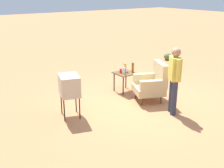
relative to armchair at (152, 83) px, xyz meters
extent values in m
plane|color=#C17A4C|center=(0.06, -0.29, -0.50)|extent=(60.00, 60.00, 0.00)
cylinder|color=brown|center=(-0.39, -0.23, -0.39)|extent=(0.05, 0.05, 0.22)
cylinder|color=brown|center=(0.09, -0.44, -0.39)|extent=(0.05, 0.05, 0.22)
cylinder|color=brown|center=(-0.17, 0.26, -0.39)|extent=(0.05, 0.05, 0.22)
cylinder|color=brown|center=(0.31, 0.04, -0.39)|extent=(0.05, 0.05, 0.22)
cube|color=#CCB784|center=(-0.04, -0.09, -0.18)|extent=(1.01, 1.01, 0.20)
cube|color=#CCB784|center=(0.09, 0.20, 0.24)|extent=(0.76, 0.46, 0.64)
cube|color=#CCB784|center=(-0.33, 0.04, 0.05)|extent=(0.41, 0.68, 0.26)
cube|color=#CCB784|center=(0.25, -0.22, 0.05)|extent=(0.41, 0.68, 0.26)
cylinder|color=black|center=(-1.20, -0.42, -0.22)|extent=(0.04, 0.04, 0.56)
cylinder|color=black|center=(-0.75, -0.42, -0.22)|extent=(0.04, 0.04, 0.56)
cylinder|color=black|center=(-1.20, 0.03, -0.22)|extent=(0.04, 0.04, 0.56)
cylinder|color=black|center=(-0.75, 0.03, -0.22)|extent=(0.04, 0.04, 0.56)
cube|color=brown|center=(-0.98, -0.19, 0.08)|extent=(0.56, 0.56, 0.03)
cylinder|color=black|center=(-0.10, -2.20, -0.22)|extent=(0.03, 0.03, 0.55)
cylinder|color=black|center=(-0.52, -2.07, -0.22)|extent=(0.03, 0.03, 0.55)
cylinder|color=black|center=(-0.20, -2.54, -0.22)|extent=(0.03, 0.03, 0.55)
cylinder|color=black|center=(-0.62, -2.41, -0.22)|extent=(0.03, 0.03, 0.55)
cube|color=#BCB299|center=(-0.36, -2.31, 0.29)|extent=(0.70, 0.59, 0.48)
cube|color=#383D3F|center=(-0.30, -2.09, 0.29)|extent=(0.41, 0.13, 0.34)
cylinder|color=#2D3347|center=(0.82, -0.11, -0.07)|extent=(0.14, 0.14, 0.86)
cylinder|color=#2D3347|center=(0.99, -0.21, -0.07)|extent=(0.14, 0.14, 0.86)
cube|color=#D6C64C|center=(0.91, -0.16, 0.64)|extent=(0.42, 0.37, 0.56)
cylinder|color=#D6C64C|center=(0.70, -0.04, 0.67)|extent=(0.09, 0.09, 0.50)
cylinder|color=#D6C64C|center=(1.11, -0.29, 0.67)|extent=(0.09, 0.09, 0.50)
sphere|color=#A37556|center=(0.91, -0.16, 1.03)|extent=(0.22, 0.22, 0.22)
cylinder|color=brown|center=(-0.84, 0.00, 0.24)|extent=(0.07, 0.07, 0.30)
cylinder|color=silver|center=(-0.89, -0.29, 0.19)|extent=(0.06, 0.06, 0.20)
cylinder|color=blue|center=(-0.99, -0.22, 0.15)|extent=(0.07, 0.07, 0.12)
cylinder|color=red|center=(-1.02, -0.31, 0.15)|extent=(0.07, 0.07, 0.12)
cylinder|color=silver|center=(-1.06, -0.12, 0.18)|extent=(0.09, 0.09, 0.18)
sphere|color=yellow|center=(-1.06, -0.12, 0.32)|extent=(0.07, 0.07, 0.07)
sphere|color=#E04C66|center=(-1.10, -0.11, 0.32)|extent=(0.07, 0.07, 0.07)
sphere|color=orange|center=(-1.02, -0.14, 0.32)|extent=(0.07, 0.07, 0.07)
ellipsoid|color=#516B38|center=(-3.01, 3.75, -0.35)|extent=(0.37, 0.37, 0.29)
camera|label=1|loc=(5.20, -5.00, 2.41)|focal=44.50mm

